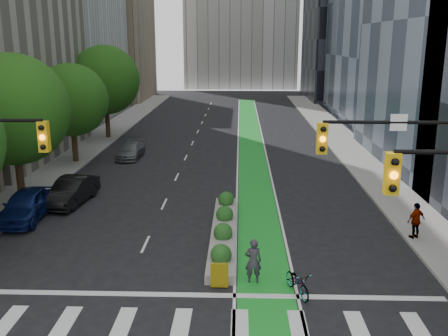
# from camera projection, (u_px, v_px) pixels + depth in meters

# --- Properties ---
(ground) EXTENTS (160.00, 160.00, 0.00)m
(ground) POSITION_uv_depth(u_px,v_px,m) (184.00, 312.00, 17.84)
(ground) COLOR black
(ground) RESTS_ON ground
(sidewalk_left) EXTENTS (3.60, 90.00, 0.15)m
(sidewalk_left) POSITION_uv_depth(u_px,v_px,m) (78.00, 153.00, 42.39)
(sidewalk_left) COLOR gray
(sidewalk_left) RESTS_ON ground
(sidewalk_right) EXTENTS (3.60, 90.00, 0.15)m
(sidewalk_right) POSITION_uv_depth(u_px,v_px,m) (357.00, 155.00, 41.65)
(sidewalk_right) COLOR gray
(sidewalk_right) RESTS_ON ground
(bike_lane_paint) EXTENTS (2.20, 70.00, 0.01)m
(bike_lane_paint) POSITION_uv_depth(u_px,v_px,m) (251.00, 143.00, 46.78)
(bike_lane_paint) COLOR green
(bike_lane_paint) RESTS_ON ground
(building_tan_far) EXTENTS (14.00, 16.00, 26.00)m
(building_tan_far) POSITION_uv_depth(u_px,v_px,m) (103.00, 17.00, 79.10)
(building_tan_far) COLOR tan
(building_tan_far) RESTS_ON ground
(building_dark_end) EXTENTS (14.00, 18.00, 28.00)m
(building_dark_end) POSITION_uv_depth(u_px,v_px,m) (354.00, 10.00, 79.54)
(building_dark_end) COLOR black
(building_dark_end) RESTS_ON ground
(tree_mid) EXTENTS (6.40, 6.40, 8.78)m
(tree_mid) POSITION_uv_depth(u_px,v_px,m) (13.00, 110.00, 28.41)
(tree_mid) COLOR black
(tree_mid) RESTS_ON ground
(tree_midfar) EXTENTS (5.60, 5.60, 7.76)m
(tree_midfar) POSITION_uv_depth(u_px,v_px,m) (71.00, 100.00, 38.24)
(tree_midfar) COLOR black
(tree_midfar) RESTS_ON ground
(tree_far) EXTENTS (6.60, 6.60, 9.00)m
(tree_far) POSITION_uv_depth(u_px,v_px,m) (105.00, 80.00, 47.74)
(tree_far) COLOR black
(tree_far) RESTS_ON ground
(signal_right) EXTENTS (5.82, 0.51, 7.20)m
(signal_right) POSITION_uv_depth(u_px,v_px,m) (438.00, 181.00, 16.82)
(signal_right) COLOR black
(signal_right) RESTS_ON ground
(median_planter) EXTENTS (1.20, 10.26, 1.10)m
(median_planter) POSITION_uv_depth(u_px,v_px,m) (224.00, 230.00, 24.52)
(median_planter) COLOR gray
(median_planter) RESTS_ON ground
(bicycle) EXTENTS (1.25, 1.97, 0.98)m
(bicycle) POSITION_uv_depth(u_px,v_px,m) (298.00, 282.00, 18.98)
(bicycle) COLOR gray
(bicycle) RESTS_ON ground
(cyclist) EXTENTS (0.71, 0.49, 1.85)m
(cyclist) POSITION_uv_depth(u_px,v_px,m) (253.00, 261.00, 19.78)
(cyclist) COLOR #322E37
(cyclist) RESTS_ON ground
(parked_car_left_near) EXTENTS (2.14, 4.94, 1.66)m
(parked_car_left_near) POSITION_uv_depth(u_px,v_px,m) (26.00, 205.00, 26.77)
(parked_car_left_near) COLOR #0C194D
(parked_car_left_near) RESTS_ON ground
(parked_car_left_mid) EXTENTS (2.22, 4.86, 1.55)m
(parked_car_left_mid) POSITION_uv_depth(u_px,v_px,m) (72.00, 191.00, 29.47)
(parked_car_left_mid) COLOR black
(parked_car_left_mid) RESTS_ON ground
(parked_car_left_far) EXTENTS (1.92, 4.32, 1.23)m
(parked_car_left_far) POSITION_uv_depth(u_px,v_px,m) (131.00, 151.00, 40.92)
(parked_car_left_far) COLOR #595C5F
(parked_car_left_far) RESTS_ON ground
(pedestrian_far) EXTENTS (1.12, 0.84, 1.77)m
(pedestrian_far) POSITION_uv_depth(u_px,v_px,m) (416.00, 221.00, 23.88)
(pedestrian_far) COLOR gray
(pedestrian_far) RESTS_ON sidewalk_right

